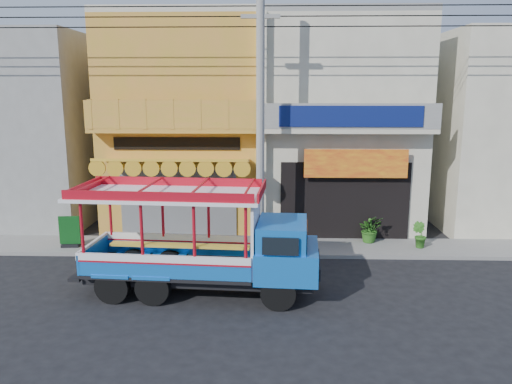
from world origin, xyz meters
TOP-DOWN VIEW (x-y plane):
  - ground at (0.00, 0.00)m, footprint 90.00×90.00m
  - sidewalk at (0.00, 4.00)m, footprint 30.00×2.00m
  - shophouse_left at (-4.00, 7.96)m, footprint 6.00×7.50m
  - shophouse_right at (2.00, 7.96)m, footprint 6.00×6.75m
  - party_pilaster at (-1.00, 4.85)m, footprint 0.35×0.30m
  - filler_building_left at (-11.00, 8.00)m, footprint 6.00×6.00m
  - filler_building_right at (9.00, 8.00)m, footprint 6.00×6.00m
  - utility_pole at (-0.85, 3.30)m, footprint 28.00×0.26m
  - songthaew_truck at (-2.09, 0.06)m, footprint 6.54×2.52m
  - green_sign at (-7.53, 3.67)m, footprint 0.70×0.37m
  - potted_plant_a at (2.85, 4.52)m, footprint 1.06×1.01m
  - potted_plant_b at (4.42, 3.95)m, footprint 0.61×0.62m
  - potted_plant_c at (2.92, 4.70)m, footprint 0.68×0.68m

SIDE VIEW (x-z plane):
  - ground at x=0.00m, z-range 0.00..0.00m
  - sidewalk at x=0.00m, z-range 0.00..0.12m
  - potted_plant_b at x=4.42m, z-range 0.12..1.00m
  - potted_plant_c at x=2.92m, z-range 0.12..1.01m
  - green_sign at x=-7.53m, z-range 0.03..1.11m
  - potted_plant_a at x=2.85m, z-range 0.12..1.04m
  - songthaew_truck at x=-2.09m, z-range -0.05..2.94m
  - filler_building_left at x=-11.00m, z-range 0.00..7.60m
  - filler_building_right at x=9.00m, z-range 0.00..7.60m
  - party_pilaster at x=-1.00m, z-range 0.00..8.00m
  - shophouse_right at x=2.00m, z-range -0.01..8.23m
  - shophouse_left at x=-4.00m, z-range -0.01..8.23m
  - utility_pole at x=-0.85m, z-range 0.53..9.53m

